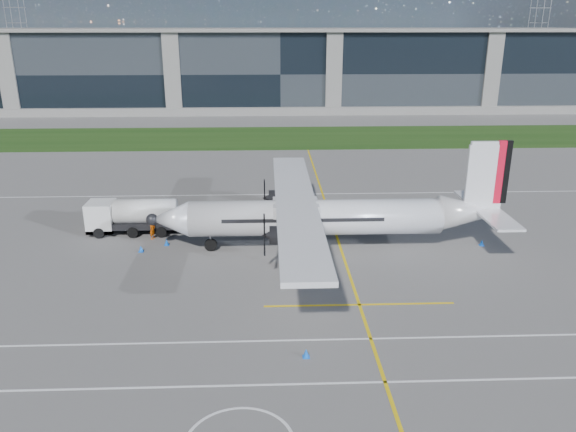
{
  "coord_description": "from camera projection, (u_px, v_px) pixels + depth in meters",
  "views": [
    {
      "loc": [
        -2.67,
        -37.21,
        16.79
      ],
      "look_at": [
        -1.18,
        1.92,
        3.21
      ],
      "focal_mm": 35.0,
      "sensor_mm": 36.0,
      "label": 1
    }
  ],
  "objects": [
    {
      "name": "safety_cone_stbdwing",
      "position": [
        284.0,
        194.0,
        57.07
      ],
      "size": [
        0.36,
        0.36,
        0.5
      ],
      "primitive_type": "cone",
      "color": "blue",
      "rests_on": "ground"
    },
    {
      "name": "grass_strip",
      "position": [
        284.0,
        137.0,
        86.03
      ],
      "size": [
        400.0,
        18.0,
        0.04
      ],
      "primitive_type": "cube",
      "color": "#1A3C10",
      "rests_on": "ground"
    },
    {
      "name": "pylon_east",
      "position": [
        538.0,
        28.0,
        180.49
      ],
      "size": [
        9.0,
        4.6,
        30.0
      ],
      "primitive_type": null,
      "color": "gray",
      "rests_on": "ground"
    },
    {
      "name": "yellow_taxiway_centerline",
      "position": [
        331.0,
        220.0,
        50.27
      ],
      "size": [
        0.2,
        70.0,
        0.01
      ],
      "primitive_type": "cube",
      "color": "yellow",
      "rests_on": "ground"
    },
    {
      "name": "safety_cone_fwd",
      "position": [
        141.0,
        249.0,
        43.2
      ],
      "size": [
        0.36,
        0.36,
        0.5
      ],
      "primitive_type": "cone",
      "color": "blue",
      "rests_on": "ground"
    },
    {
      "name": "safety_cone_nose_stbd",
      "position": [
        167.0,
        242.0,
        44.49
      ],
      "size": [
        0.36,
        0.36,
        0.5
      ],
      "primitive_type": "cone",
      "color": "blue",
      "rests_on": "ground"
    },
    {
      "name": "terminal_building",
      "position": [
        279.0,
        70.0,
        113.8
      ],
      "size": [
        120.0,
        20.0,
        15.0
      ],
      "primitive_type": "cube",
      "color": "black",
      "rests_on": "ground"
    },
    {
      "name": "safety_cone_tail",
      "position": [
        482.0,
        243.0,
        44.42
      ],
      "size": [
        0.36,
        0.36,
        0.5
      ],
      "primitive_type": "cone",
      "color": "blue",
      "rests_on": "ground"
    },
    {
      "name": "ground_crew_person",
      "position": [
        152.0,
        228.0,
        45.56
      ],
      "size": [
        0.77,
        0.91,
        1.9
      ],
      "primitive_type": "imported",
      "rotation": [
        0.0,
        0.0,
        1.25
      ],
      "color": "#F25907",
      "rests_on": "ground"
    },
    {
      "name": "pylon_west",
      "position": [
        17.0,
        28.0,
        174.55
      ],
      "size": [
        9.0,
        4.6,
        30.0
      ],
      "primitive_type": null,
      "color": "gray",
      "rests_on": "ground"
    },
    {
      "name": "white_lane_line",
      "position": [
        324.0,
        383.0,
        27.5
      ],
      "size": [
        90.0,
        0.15,
        0.01
      ],
      "primitive_type": "cube",
      "color": "white",
      "rests_on": "ground"
    },
    {
      "name": "fuel_tanker_truck",
      "position": [
        126.0,
        216.0,
        46.68
      ],
      "size": [
        7.8,
        2.53,
        2.92
      ],
      "primitive_type": null,
      "color": "silver",
      "rests_on": "ground"
    },
    {
      "name": "baggage_tug",
      "position": [
        167.0,
        221.0,
        47.64
      ],
      "size": [
        2.57,
        1.54,
        1.54
      ],
      "primitive_type": null,
      "color": "white",
      "rests_on": "ground"
    },
    {
      "name": "tree_line",
      "position": [
        275.0,
        69.0,
        171.92
      ],
      "size": [
        400.0,
        6.0,
        6.0
      ],
      "primitive_type": "cube",
      "color": "black",
      "rests_on": "ground"
    },
    {
      "name": "ground",
      "position": [
        286.0,
        149.0,
        78.49
      ],
      "size": [
        400.0,
        400.0,
        0.0
      ],
      "primitive_type": "plane",
      "color": "slate",
      "rests_on": "ground"
    },
    {
      "name": "safety_cone_portwing",
      "position": [
        306.0,
        353.0,
        29.6
      ],
      "size": [
        0.36,
        0.36,
        0.5
      ],
      "primitive_type": "cone",
      "color": "blue",
      "rests_on": "ground"
    },
    {
      "name": "turboprop_aircraft",
      "position": [
        329.0,
        197.0,
        42.43
      ],
      "size": [
        27.25,
        28.26,
        8.48
      ],
      "primitive_type": null,
      "color": "white",
      "rests_on": "ground"
    }
  ]
}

